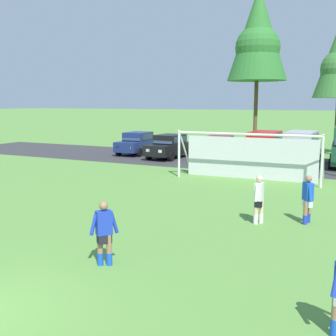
# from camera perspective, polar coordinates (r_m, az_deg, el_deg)

# --- Properties ---
(ground_plane) EXTENTS (400.00, 400.00, 0.00)m
(ground_plane) POSITION_cam_1_polar(r_m,az_deg,el_deg) (21.43, 7.49, -1.99)
(ground_plane) COLOR #598C3D
(parking_lot_strip) EXTENTS (52.00, 8.40, 0.01)m
(parking_lot_strip) POSITION_cam_1_polar(r_m,az_deg,el_deg) (28.66, 12.41, 0.65)
(parking_lot_strip) COLOR #333335
(parking_lot_strip) RESTS_ON ground
(soccer_ball) EXTENTS (0.22, 0.22, 0.22)m
(soccer_ball) POSITION_cam_1_polar(r_m,az_deg,el_deg) (14.50, -9.29, -6.89)
(soccer_ball) COLOR white
(soccer_ball) RESTS_ON ground
(soccer_goal) EXTENTS (7.49, 2.25, 2.57)m
(soccer_goal) POSITION_cam_1_polar(r_m,az_deg,el_deg) (22.38, 10.98, 1.74)
(soccer_goal) COLOR white
(soccer_goal) RESTS_ON ground
(player_striker_near) EXTENTS (0.41, 0.70, 1.64)m
(player_striker_near) POSITION_cam_1_polar(r_m,az_deg,el_deg) (14.77, 18.47, -4.10)
(player_striker_near) COLOR #936B4C
(player_striker_near) RESTS_ON ground
(player_midfield_center) EXTENTS (0.28, 0.73, 1.64)m
(player_midfield_center) POSITION_cam_1_polar(r_m,az_deg,el_deg) (14.34, 12.28, -4.22)
(player_midfield_center) COLOR beige
(player_midfield_center) RESTS_ON ground
(player_winger_left) EXTENTS (0.58, 0.58, 1.64)m
(player_winger_left) POSITION_cam_1_polar(r_m,az_deg,el_deg) (10.61, -8.68, -8.81)
(player_winger_left) COLOR #936B4C
(player_winger_left) RESTS_ON ground
(parked_car_slot_far_left) EXTENTS (2.13, 4.25, 1.72)m
(parked_car_slot_far_left) POSITION_cam_1_polar(r_m,az_deg,el_deg) (32.89, -4.20, 3.41)
(parked_car_slot_far_left) COLOR navy
(parked_car_slot_far_left) RESTS_ON ground
(parked_car_slot_left) EXTENTS (2.24, 4.30, 1.72)m
(parked_car_slot_left) POSITION_cam_1_polar(r_m,az_deg,el_deg) (30.40, 0.17, 2.98)
(parked_car_slot_left) COLOR black
(parked_car_slot_left) RESTS_ON ground
(parked_car_slot_center_left) EXTENTS (2.26, 4.32, 1.72)m
(parked_car_slot_center_left) POSITION_cam_1_polar(r_m,az_deg,el_deg) (29.26, 6.83, 2.69)
(parked_car_slot_center_left) COLOR maroon
(parked_car_slot_center_left) RESTS_ON ground
(parked_car_slot_center) EXTENTS (2.23, 4.65, 2.16)m
(parked_car_slot_center) POSITION_cam_1_polar(r_m,az_deg,el_deg) (27.82, 12.93, 2.69)
(parked_car_slot_center) COLOR red
(parked_car_slot_center) RESTS_ON ground
(parked_car_slot_center_right) EXTENTS (2.25, 4.66, 2.16)m
(parked_car_slot_center_right) POSITION_cam_1_polar(r_m,az_deg,el_deg) (28.61, 17.58, 2.67)
(parked_car_slot_center_right) COLOR #B2B2BC
(parked_car_slot_center_right) RESTS_ON ground
(tree_left_edge) EXTENTS (5.39, 5.39, 14.37)m
(tree_left_edge) POSITION_cam_1_polar(r_m,az_deg,el_deg) (40.40, 12.16, 17.10)
(tree_left_edge) COLOR brown
(tree_left_edge) RESTS_ON ground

